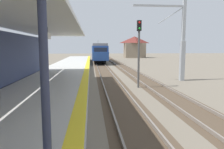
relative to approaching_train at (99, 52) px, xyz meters
The scene contains 7 objects.
station_platform 32.14m from the approaching_train, 97.89° to the right, with size 5.00×80.00×0.91m.
track_pair_nearest_platform 27.87m from the approaching_train, 90.01° to the right, with size 2.34×120.00×0.16m.
track_pair_middle 28.08m from the approaching_train, 83.03° to the right, with size 2.34×120.00×0.16m.
approaching_train is the anchor object (origin of this frame).
rail_signal_post 30.70m from the approaching_train, 86.30° to the right, with size 0.32×0.34×5.20m.
catenary_pylon_far_side 28.29m from the approaching_train, 76.54° to the right, with size 5.00×0.40×7.50m.
distant_trackside_house 21.34m from the approaching_train, 57.29° to the left, with size 6.60×5.28×6.40m.
Camera 1 is at (0.19, 0.68, 3.17)m, focal length 34.62 mm.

